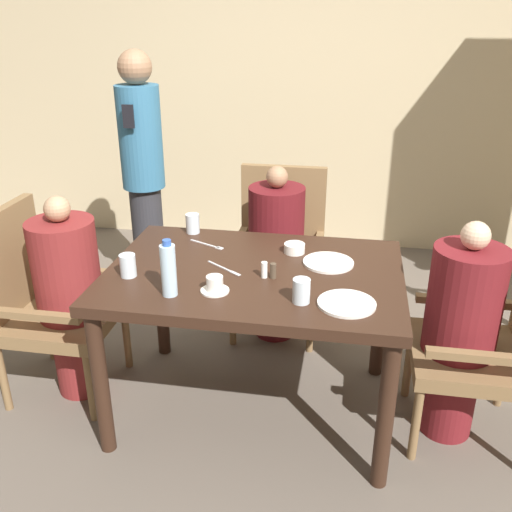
% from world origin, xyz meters
% --- Properties ---
extents(ground_plane, '(16.00, 16.00, 0.00)m').
position_xyz_m(ground_plane, '(0.00, 0.00, 0.00)').
color(ground_plane, '#60564C').
extents(wall_back, '(8.00, 0.06, 2.80)m').
position_xyz_m(wall_back, '(0.00, 2.28, 1.40)').
color(wall_back, '#C6B289').
rests_on(wall_back, ground_plane).
extents(dining_table, '(1.33, 0.93, 0.76)m').
position_xyz_m(dining_table, '(0.00, 0.00, 0.67)').
color(dining_table, '#331E14').
rests_on(dining_table, ground_plane).
extents(chair_left_side, '(0.52, 0.52, 0.98)m').
position_xyz_m(chair_left_side, '(-1.08, 0.00, 0.52)').
color(chair_left_side, brown).
rests_on(chair_left_side, ground_plane).
extents(diner_in_left_chair, '(0.32, 0.32, 1.06)m').
position_xyz_m(diner_in_left_chair, '(-0.93, 0.00, 0.55)').
color(diner_in_left_chair, maroon).
rests_on(diner_in_left_chair, ground_plane).
extents(chair_far_side, '(0.52, 0.52, 0.98)m').
position_xyz_m(chair_far_side, '(0.00, 0.88, 0.52)').
color(chair_far_side, brown).
rests_on(chair_far_side, ground_plane).
extents(diner_in_far_chair, '(0.32, 0.32, 1.06)m').
position_xyz_m(diner_in_far_chair, '(-0.00, 0.73, 0.54)').
color(diner_in_far_chair, '#5B1419').
rests_on(diner_in_far_chair, ground_plane).
extents(chair_right_side, '(0.52, 0.52, 0.98)m').
position_xyz_m(chair_right_side, '(1.08, 0.00, 0.52)').
color(chair_right_side, brown).
rests_on(chair_right_side, ground_plane).
extents(diner_in_right_chair, '(0.32, 0.32, 1.06)m').
position_xyz_m(diner_in_right_chair, '(0.93, 0.00, 0.54)').
color(diner_in_right_chair, maroon).
rests_on(diner_in_right_chair, ground_plane).
extents(standing_host, '(0.28, 0.31, 1.63)m').
position_xyz_m(standing_host, '(-0.94, 1.15, 0.87)').
color(standing_host, '#2D2D33').
rests_on(standing_host, ground_plane).
extents(plate_main_left, '(0.24, 0.24, 0.01)m').
position_xyz_m(plate_main_left, '(0.42, -0.26, 0.77)').
color(plate_main_left, white).
rests_on(plate_main_left, dining_table).
extents(plate_main_right, '(0.24, 0.24, 0.01)m').
position_xyz_m(plate_main_right, '(0.33, 0.13, 0.77)').
color(plate_main_right, white).
rests_on(plate_main_right, dining_table).
extents(teacup_with_saucer, '(0.12, 0.12, 0.07)m').
position_xyz_m(teacup_with_saucer, '(-0.13, -0.23, 0.79)').
color(teacup_with_saucer, white).
rests_on(teacup_with_saucer, dining_table).
extents(bowl_small, '(0.10, 0.10, 0.05)m').
position_xyz_m(bowl_small, '(0.16, 0.23, 0.79)').
color(bowl_small, white).
rests_on(bowl_small, dining_table).
extents(water_bottle, '(0.06, 0.06, 0.25)m').
position_xyz_m(water_bottle, '(-0.30, -0.29, 0.88)').
color(water_bottle, silver).
rests_on(water_bottle, dining_table).
extents(glass_tall_near, '(0.07, 0.07, 0.10)m').
position_xyz_m(glass_tall_near, '(0.24, -0.27, 0.81)').
color(glass_tall_near, silver).
rests_on(glass_tall_near, dining_table).
extents(glass_tall_mid, '(0.07, 0.07, 0.10)m').
position_xyz_m(glass_tall_mid, '(-0.54, -0.15, 0.81)').
color(glass_tall_mid, silver).
rests_on(glass_tall_mid, dining_table).
extents(glass_tall_far, '(0.07, 0.07, 0.10)m').
position_xyz_m(glass_tall_far, '(-0.40, 0.40, 0.81)').
color(glass_tall_far, silver).
rests_on(glass_tall_far, dining_table).
extents(salt_shaker, '(0.03, 0.03, 0.07)m').
position_xyz_m(salt_shaker, '(0.06, -0.07, 0.80)').
color(salt_shaker, white).
rests_on(salt_shaker, dining_table).
extents(pepper_shaker, '(0.03, 0.03, 0.07)m').
position_xyz_m(pepper_shaker, '(0.10, -0.07, 0.80)').
color(pepper_shaker, '#4C3D2D').
rests_on(pepper_shaker, dining_table).
extents(fork_beside_plate, '(0.19, 0.10, 0.00)m').
position_xyz_m(fork_beside_plate, '(-0.27, 0.24, 0.77)').
color(fork_beside_plate, silver).
rests_on(fork_beside_plate, dining_table).
extents(knife_beside_plate, '(0.18, 0.14, 0.00)m').
position_xyz_m(knife_beside_plate, '(-0.13, -0.01, 0.77)').
color(knife_beside_plate, silver).
rests_on(knife_beside_plate, dining_table).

